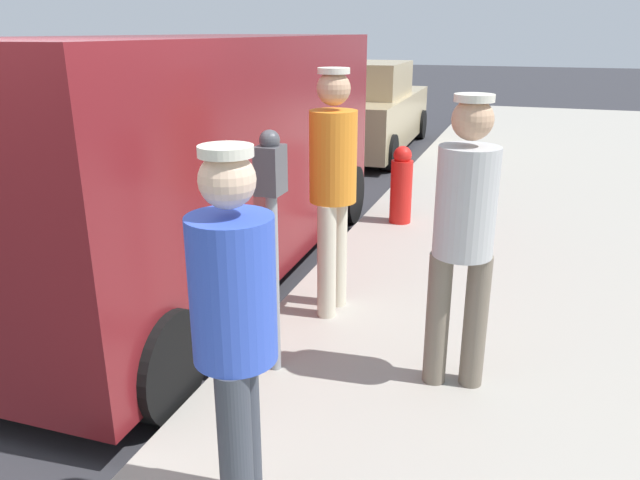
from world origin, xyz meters
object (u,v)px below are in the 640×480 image
object	(u,v)px
pedestrian_in_blue	(234,324)
parked_van	(187,153)
pedestrian_in_gray	(464,228)
parking_meter_near	(272,213)
parked_sedan_ahead	(362,111)
fire_hydrant	(401,186)
pedestrian_in_orange	(333,177)

from	to	relation	value
pedestrian_in_blue	parked_van	size ratio (longest dim) A/B	0.32
pedestrian_in_gray	parking_meter_near	bearing A→B (deg)	-169.30
parking_meter_near	pedestrian_in_blue	distance (m)	1.25
pedestrian_in_gray	parked_van	world-z (taller)	parked_van
pedestrian_in_gray	parked_sedan_ahead	bearing A→B (deg)	109.12
pedestrian_in_blue	pedestrian_in_gray	world-z (taller)	pedestrian_in_gray
pedestrian_in_gray	fire_hydrant	distance (m)	3.34
pedestrian_in_gray	pedestrian_in_orange	bearing A→B (deg)	144.08
parked_sedan_ahead	pedestrian_in_orange	bearing A→B (deg)	-76.41
parked_van	parking_meter_near	bearing A→B (deg)	-46.39
pedestrian_in_orange	parked_sedan_ahead	bearing A→B (deg)	103.59
parked_sedan_ahead	fire_hydrant	bearing A→B (deg)	-69.79
parking_meter_near	pedestrian_in_blue	world-z (taller)	pedestrian_in_blue
pedestrian_in_orange	parked_van	world-z (taller)	parked_van
parking_meter_near	fire_hydrant	xyz separation A→B (m)	(0.10, 3.35, -0.61)
pedestrian_in_orange	parked_sedan_ahead	world-z (taller)	pedestrian_in_orange
fire_hydrant	parking_meter_near	bearing A→B (deg)	-91.71
pedestrian_in_orange	pedestrian_in_gray	world-z (taller)	pedestrian_in_orange
pedestrian_in_gray	parked_van	size ratio (longest dim) A/B	0.33
pedestrian_in_blue	parked_sedan_ahead	bearing A→B (deg)	102.19
pedestrian_in_orange	parked_van	xyz separation A→B (m)	(-1.58, 0.64, -0.04)
pedestrian_in_gray	parked_sedan_ahead	xyz separation A→B (m)	(-2.75, 7.94, -0.40)
pedestrian_in_orange	fire_hydrant	bearing A→B (deg)	89.44
pedestrian_in_gray	parked_sedan_ahead	world-z (taller)	pedestrian_in_gray
parked_van	fire_hydrant	xyz separation A→B (m)	(1.60, 1.77, -0.59)
pedestrian_in_blue	parked_van	world-z (taller)	parked_van
pedestrian_in_blue	fire_hydrant	bearing A→B (deg)	93.18
pedestrian_in_orange	parked_van	distance (m)	1.70
pedestrian_in_orange	pedestrian_in_gray	size ratio (longest dim) A/B	1.04
pedestrian_in_blue	fire_hydrant	size ratio (longest dim) A/B	1.93
parked_sedan_ahead	fire_hydrant	size ratio (longest dim) A/B	5.17
pedestrian_in_orange	pedestrian_in_gray	xyz separation A→B (m)	(1.01, -0.73, -0.05)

